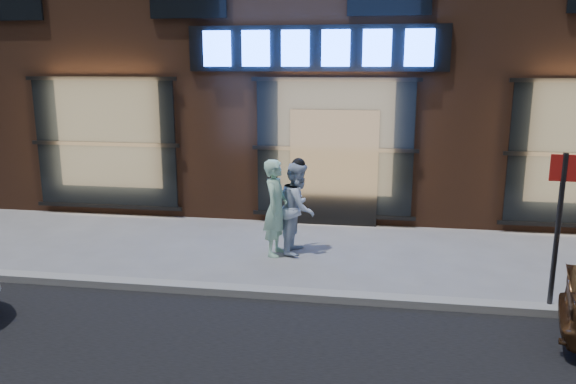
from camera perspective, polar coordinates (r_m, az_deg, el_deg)
ground at (r=8.19m, az=2.35°, el=-10.85°), size 90.00×90.00×0.00m
curb at (r=8.16m, az=2.35°, el=-10.46°), size 60.00×0.25×0.12m
man_bowtie at (r=9.78m, az=-1.25°, el=-1.61°), size 0.48×0.67×1.70m
man_cap at (r=9.92m, az=1.05°, el=-1.59°), size 0.67×0.83×1.63m
sign_post at (r=8.16m, az=25.82°, el=-2.42°), size 0.35×0.07×2.18m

